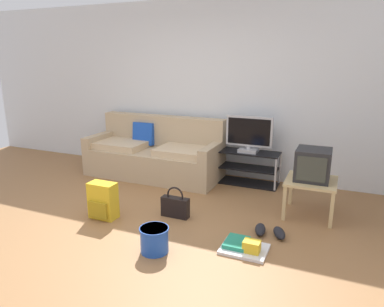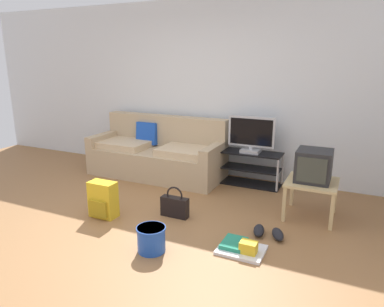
{
  "view_description": "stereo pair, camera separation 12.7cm",
  "coord_description": "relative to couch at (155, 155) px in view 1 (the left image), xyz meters",
  "views": [
    {
      "loc": [
        2.03,
        -2.81,
        1.81
      ],
      "look_at": [
        0.42,
        0.92,
        0.72
      ],
      "focal_mm": 33.05,
      "sensor_mm": 36.0,
      "label": 1
    },
    {
      "loc": [
        2.14,
        -2.76,
        1.81
      ],
      "look_at": [
        0.42,
        0.92,
        0.72
      ],
      "focal_mm": 33.05,
      "sensor_mm": 36.0,
      "label": 2
    }
  ],
  "objects": [
    {
      "name": "flat_tv",
      "position": [
        1.47,
        0.16,
        0.42
      ],
      "size": [
        0.68,
        0.22,
        0.53
      ],
      "color": "#B2B2B7",
      "rests_on": "tv_stand"
    },
    {
      "name": "side_table",
      "position": [
        2.43,
        -0.61,
        0.04
      ],
      "size": [
        0.57,
        0.57,
        0.45
      ],
      "color": "tan",
      "rests_on": "ground_plane"
    },
    {
      "name": "floor_tray",
      "position": [
        1.93,
        -1.71,
        -0.3
      ],
      "size": [
        0.45,
        0.35,
        0.14
      ],
      "color": "silver",
      "rests_on": "ground_plane"
    },
    {
      "name": "wall_back",
      "position": [
        0.66,
        0.51,
        1.01
      ],
      "size": [
        9.0,
        0.1,
        2.7
      ],
      "primitive_type": "cube",
      "color": "silver",
      "rests_on": "ground_plane"
    },
    {
      "name": "cleaning_bucket",
      "position": [
        1.14,
        -2.07,
        -0.2
      ],
      "size": [
        0.29,
        0.29,
        0.25
      ],
      "color": "blue",
      "rests_on": "ground_plane"
    },
    {
      "name": "handbag",
      "position": [
        0.98,
        -1.28,
        -0.21
      ],
      "size": [
        0.33,
        0.11,
        0.37
      ],
      "rotation": [
        0.0,
        0.0,
        0.19
      ],
      "color": "black",
      "rests_on": "ground_plane"
    },
    {
      "name": "tv_stand",
      "position": [
        1.47,
        0.19,
        -0.09
      ],
      "size": [
        0.91,
        0.37,
        0.49
      ],
      "color": "black",
      "rests_on": "ground_plane"
    },
    {
      "name": "crt_tv",
      "position": [
        2.43,
        -0.59,
        0.29
      ],
      "size": [
        0.39,
        0.4,
        0.37
      ],
      "color": "#232326",
      "rests_on": "side_table"
    },
    {
      "name": "couch",
      "position": [
        0.0,
        0.0,
        0.0
      ],
      "size": [
        2.12,
        0.86,
        0.92
      ],
      "color": "tan",
      "rests_on": "ground_plane"
    },
    {
      "name": "backpack",
      "position": [
        0.21,
        -1.64,
        -0.13
      ],
      "size": [
        0.32,
        0.25,
        0.43
      ],
      "rotation": [
        0.0,
        0.0,
        0.4
      ],
      "color": "gold",
      "rests_on": "ground_plane"
    },
    {
      "name": "ground_plane",
      "position": [
        0.66,
        -1.94,
        -0.35
      ],
      "size": [
        9.0,
        9.8,
        0.02
      ],
      "primitive_type": "cube",
      "color": "olive"
    },
    {
      "name": "sneakers_pair",
      "position": [
        2.1,
        -1.3,
        -0.29
      ],
      "size": [
        0.38,
        0.28,
        0.09
      ],
      "color": "black",
      "rests_on": "ground_plane"
    }
  ]
}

